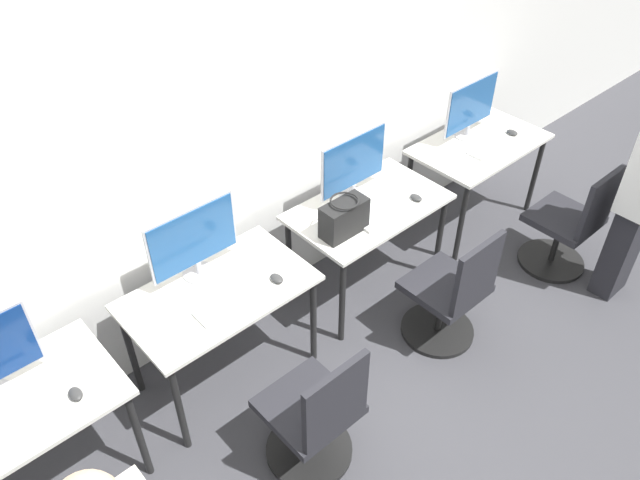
% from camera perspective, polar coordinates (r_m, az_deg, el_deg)
% --- Properties ---
extents(ground_plane, '(20.00, 20.00, 0.00)m').
position_cam_1_polar(ground_plane, '(4.07, 1.18, -10.21)').
color(ground_plane, '#3D3D42').
extents(wall_back, '(12.00, 0.05, 2.80)m').
position_cam_1_polar(wall_back, '(3.63, -6.65, 11.24)').
color(wall_back, silver).
rests_on(wall_back, ground_plane).
extents(desk_far_left, '(1.04, 0.62, 0.71)m').
position_cam_1_polar(desk_far_left, '(3.33, -26.56, -14.77)').
color(desk_far_left, silver).
rests_on(desk_far_left, ground_plane).
extents(keyboard_far_left, '(0.42, 0.14, 0.02)m').
position_cam_1_polar(keyboard_far_left, '(3.17, -26.23, -15.33)').
color(keyboard_far_left, silver).
rests_on(keyboard_far_left, desk_far_left).
extents(mouse_far_left, '(0.06, 0.09, 0.03)m').
position_cam_1_polar(mouse_far_left, '(3.18, -21.45, -12.97)').
color(mouse_far_left, '#333333').
rests_on(mouse_far_left, desk_far_left).
extents(desk_left, '(1.04, 0.62, 0.71)m').
position_cam_1_polar(desk_left, '(3.55, -9.17, -5.61)').
color(desk_left, silver).
rests_on(desk_left, ground_plane).
extents(monitor_left, '(0.54, 0.19, 0.45)m').
position_cam_1_polar(monitor_left, '(3.45, -11.48, -0.10)').
color(monitor_left, '#B2B2B7').
rests_on(monitor_left, desk_left).
extents(keyboard_left, '(0.42, 0.14, 0.02)m').
position_cam_1_polar(keyboard_left, '(3.40, -8.11, -5.59)').
color(keyboard_left, silver).
rests_on(keyboard_left, desk_left).
extents(mouse_left, '(0.06, 0.09, 0.03)m').
position_cam_1_polar(mouse_left, '(3.49, -3.99, -3.52)').
color(mouse_left, '#333333').
rests_on(mouse_left, desk_left).
extents(office_chair_left, '(0.48, 0.48, 0.88)m').
position_cam_1_polar(office_chair_left, '(3.34, -0.43, -16.09)').
color(office_chair_left, black).
rests_on(office_chair_left, ground_plane).
extents(desk_right, '(1.04, 0.62, 0.71)m').
position_cam_1_polar(desk_right, '(4.10, 4.41, 2.17)').
color(desk_right, silver).
rests_on(desk_right, ground_plane).
extents(monitor_right, '(0.54, 0.19, 0.45)m').
position_cam_1_polar(monitor_right, '(4.00, 3.08, 6.88)').
color(monitor_right, '#B2B2B7').
rests_on(monitor_right, desk_right).
extents(keyboard_right, '(0.42, 0.14, 0.02)m').
position_cam_1_polar(keyboard_right, '(3.97, 5.95, 2.36)').
color(keyboard_right, silver).
rests_on(keyboard_right, desk_right).
extents(mouse_right, '(0.06, 0.09, 0.03)m').
position_cam_1_polar(mouse_right, '(4.13, 8.78, 3.85)').
color(mouse_right, '#333333').
rests_on(mouse_right, desk_right).
extents(office_chair_right, '(0.48, 0.48, 0.88)m').
position_cam_1_polar(office_chair_right, '(3.99, 11.82, -5.16)').
color(office_chair_right, black).
rests_on(office_chair_right, ground_plane).
extents(desk_far_right, '(1.04, 0.62, 0.71)m').
position_cam_1_polar(desk_far_right, '(4.89, 14.26, 7.73)').
color(desk_far_right, silver).
rests_on(desk_far_right, ground_plane).
extents(monitor_far_right, '(0.54, 0.19, 0.45)m').
position_cam_1_polar(monitor_far_right, '(4.79, 13.62, 11.71)').
color(monitor_far_right, '#B2B2B7').
rests_on(monitor_far_right, desk_far_right).
extents(keyboard_far_right, '(0.42, 0.14, 0.02)m').
position_cam_1_polar(keyboard_far_right, '(4.79, 15.37, 8.25)').
color(keyboard_far_right, silver).
rests_on(keyboard_far_right, desk_far_right).
extents(mouse_far_right, '(0.06, 0.09, 0.03)m').
position_cam_1_polar(mouse_far_right, '(5.01, 17.16, 9.37)').
color(mouse_far_right, '#333333').
rests_on(mouse_far_right, desk_far_right).
extents(office_chair_far_right, '(0.48, 0.48, 0.88)m').
position_cam_1_polar(office_chair_far_right, '(4.76, 21.76, 0.99)').
color(office_chair_far_right, black).
rests_on(office_chair_far_right, ground_plane).
extents(handbag, '(0.30, 0.18, 0.25)m').
position_cam_1_polar(handbag, '(3.75, 2.22, 2.07)').
color(handbag, black).
rests_on(handbag, desk_right).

